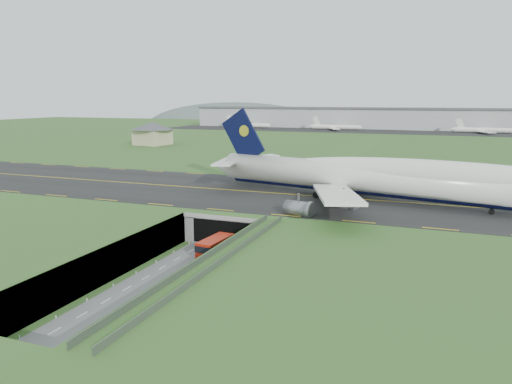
% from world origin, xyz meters
% --- Properties ---
extents(ground, '(900.00, 900.00, 0.00)m').
position_xyz_m(ground, '(0.00, 0.00, 0.00)').
color(ground, '#325321').
rests_on(ground, ground).
extents(airfield_deck, '(800.00, 800.00, 6.00)m').
position_xyz_m(airfield_deck, '(0.00, 0.00, 3.00)').
color(airfield_deck, gray).
rests_on(airfield_deck, ground).
extents(trench_road, '(12.00, 75.00, 0.20)m').
position_xyz_m(trench_road, '(0.00, -7.50, 0.10)').
color(trench_road, slate).
rests_on(trench_road, ground).
extents(taxiway, '(800.00, 44.00, 0.18)m').
position_xyz_m(taxiway, '(0.00, 33.00, 6.09)').
color(taxiway, black).
rests_on(taxiway, airfield_deck).
extents(tunnel_portal, '(17.00, 22.30, 6.00)m').
position_xyz_m(tunnel_portal, '(0.00, 16.71, 3.33)').
color(tunnel_portal, gray).
rests_on(tunnel_portal, ground).
extents(guideway, '(3.00, 53.00, 7.05)m').
position_xyz_m(guideway, '(11.00, -19.11, 5.32)').
color(guideway, '#A8A8A3').
rests_on(guideway, ground).
extents(jumbo_jet, '(96.42, 60.85, 20.57)m').
position_xyz_m(jumbo_jet, '(28.88, 31.32, 11.54)').
color(jumbo_jet, white).
rests_on(jumbo_jet, ground).
extents(shuttle_tram, '(4.01, 8.95, 3.52)m').
position_xyz_m(shuttle_tram, '(2.31, 0.70, 1.92)').
color(shuttle_tram, '#A91E0B').
rests_on(shuttle_tram, ground).
extents(service_building, '(23.23, 23.23, 11.12)m').
position_xyz_m(service_building, '(-93.30, 130.13, 12.59)').
color(service_building, '#BDB588').
rests_on(service_building, ground).
extents(cargo_terminal, '(320.00, 67.00, 15.60)m').
position_xyz_m(cargo_terminal, '(-0.24, 299.41, 13.96)').
color(cargo_terminal, '#B2B2B2').
rests_on(cargo_terminal, ground).
extents(distant_hills, '(700.00, 91.00, 60.00)m').
position_xyz_m(distant_hills, '(64.38, 430.00, -4.00)').
color(distant_hills, '#566762').
rests_on(distant_hills, ground).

